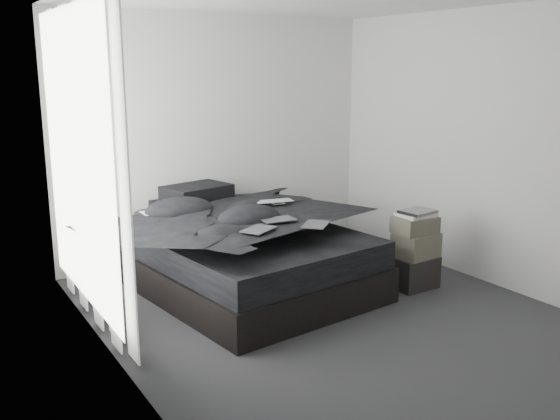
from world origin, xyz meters
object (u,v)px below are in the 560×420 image
side_stand (157,249)px  laptop (276,195)px  bed (244,272)px  box_lower (413,272)px

side_stand → laptop: bearing=-20.2°
bed → laptop: (0.41, 0.11, 0.68)m
bed → side_stand: (-0.67, 0.51, 0.20)m
bed → laptop: size_ratio=6.24×
laptop → side_stand: 1.25m
laptop → box_lower: size_ratio=0.90×
bed → box_lower: size_ratio=5.62×
bed → box_lower: (1.38, -0.81, -0.01)m
box_lower → side_stand: bearing=147.4°
laptop → side_stand: size_ratio=0.52×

